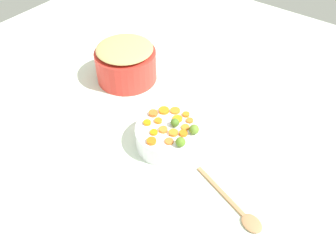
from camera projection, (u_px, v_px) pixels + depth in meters
tabletop at (162, 145)px, 1.23m from camera, size 2.40×2.40×0.02m
serving_bowl_carrots at (168, 136)px, 1.20m from camera, size 0.22×0.22×0.07m
metal_pot at (126, 65)px, 1.45m from camera, size 0.25×0.25×0.13m
stuffing_mound at (124, 49)px, 1.39m from camera, size 0.23×0.23×0.03m
carrot_slice_0 at (147, 123)px, 1.18m from camera, size 0.03×0.03×0.01m
carrot_slice_1 at (186, 114)px, 1.21m from camera, size 0.03×0.03×0.01m
carrot_slice_2 at (190, 120)px, 1.19m from camera, size 0.03×0.03×0.01m
carrot_slice_3 at (151, 141)px, 1.12m from camera, size 0.04×0.04×0.01m
carrot_slice_4 at (163, 130)px, 1.16m from camera, size 0.04×0.04×0.01m
carrot_slice_5 at (175, 111)px, 1.23m from camera, size 0.05×0.05×0.01m
carrot_slice_6 at (154, 132)px, 1.15m from camera, size 0.03×0.03×0.01m
carrot_slice_7 at (158, 121)px, 1.19m from camera, size 0.04×0.04×0.01m
carrot_slice_8 at (177, 119)px, 1.20m from camera, size 0.05×0.05×0.01m
carrot_slice_9 at (183, 133)px, 1.15m from camera, size 0.04×0.04×0.01m
carrot_slice_10 at (169, 141)px, 1.12m from camera, size 0.03×0.03×0.01m
carrot_slice_11 at (185, 127)px, 1.17m from camera, size 0.04×0.04×0.01m
carrot_slice_12 at (153, 113)px, 1.21m from camera, size 0.04×0.04×0.01m
carrot_slice_13 at (164, 110)px, 1.23m from camera, size 0.04×0.04×0.01m
carrot_slice_14 at (173, 133)px, 1.15m from camera, size 0.04×0.04×0.01m
brussels_sprout_0 at (175, 123)px, 1.17m from camera, size 0.03×0.03×0.03m
brussels_sprout_1 at (181, 142)px, 1.10m from camera, size 0.03×0.03×0.03m
brussels_sprout_2 at (194, 129)px, 1.14m from camera, size 0.03×0.03×0.03m
wooden_spoon at (240, 212)px, 1.02m from camera, size 0.12×0.27×0.01m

